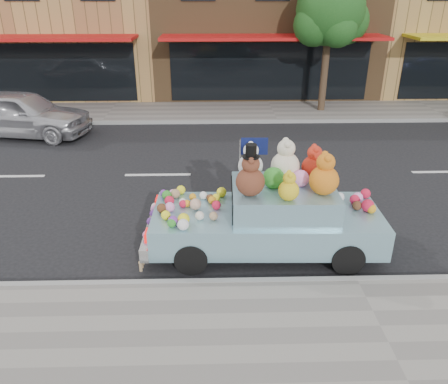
{
  "coord_description": "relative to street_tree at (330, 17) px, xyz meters",
  "views": [
    {
      "loc": [
        -2.46,
        -11.14,
        4.69
      ],
      "look_at": [
        -2.27,
        -3.82,
        1.25
      ],
      "focal_mm": 35.0,
      "sensor_mm": 36.0,
      "label": 1
    }
  ],
  "objects": [
    {
      "name": "ground",
      "position": [
        -2.03,
        -6.55,
        -3.69
      ],
      "size": [
        120.0,
        120.0,
        0.0
      ],
      "primitive_type": "plane",
      "color": "black",
      "rests_on": "ground"
    },
    {
      "name": "near_sidewalk",
      "position": [
        -2.03,
        -13.05,
        -3.63
      ],
      "size": [
        60.0,
        3.0,
        0.12
      ],
      "primitive_type": "cube",
      "color": "gray",
      "rests_on": "ground"
    },
    {
      "name": "far_sidewalk",
      "position": [
        -2.03,
        -0.05,
        -3.63
      ],
      "size": [
        60.0,
        3.0,
        0.12
      ],
      "primitive_type": "cube",
      "color": "gray",
      "rests_on": "ground"
    },
    {
      "name": "near_kerb",
      "position": [
        -2.03,
        -11.55,
        -3.63
      ],
      "size": [
        60.0,
        0.12,
        0.13
      ],
      "primitive_type": "cube",
      "color": "gray",
      "rests_on": "ground"
    },
    {
      "name": "far_kerb",
      "position": [
        -2.03,
        -1.55,
        -3.63
      ],
      "size": [
        60.0,
        0.12,
        0.13
      ],
      "primitive_type": "cube",
      "color": "gray",
      "rests_on": "ground"
    },
    {
      "name": "storefront_left",
      "position": [
        -12.03,
        5.42,
        -0.05
      ],
      "size": [
        10.0,
        9.8,
        7.3
      ],
      "color": "#A68045",
      "rests_on": "ground"
    },
    {
      "name": "storefront_mid",
      "position": [
        -2.03,
        5.42,
        -0.05
      ],
      "size": [
        10.0,
        9.8,
        7.3
      ],
      "color": "brown",
      "rests_on": "ground"
    },
    {
      "name": "street_tree",
      "position": [
        0.0,
        0.0,
        0.0
      ],
      "size": [
        3.0,
        2.7,
        5.22
      ],
      "color": "#38281C",
      "rests_on": "ground"
    },
    {
      "name": "car_silver",
      "position": [
        -11.02,
        -2.87,
        -2.91
      ],
      "size": [
        4.86,
        2.66,
        1.57
      ],
      "primitive_type": "imported",
      "rotation": [
        0.0,
        0.0,
        1.39
      ],
      "color": "silver",
      "rests_on": "ground"
    },
    {
      "name": "art_car",
      "position": [
        -3.44,
        -10.38,
        -2.89
      ],
      "size": [
        4.53,
        1.87,
        2.3
      ],
      "rotation": [
        0.0,
        0.0,
        -0.02
      ],
      "color": "black",
      "rests_on": "ground"
    }
  ]
}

